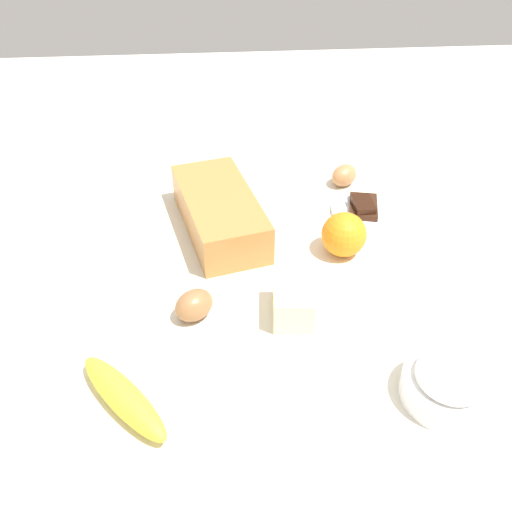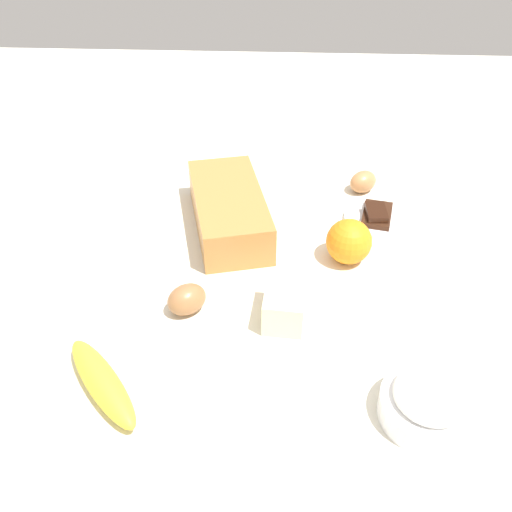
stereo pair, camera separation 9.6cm
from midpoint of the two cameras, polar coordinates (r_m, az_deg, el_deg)
ground_plane at (r=0.99m, az=-2.77°, el=-2.36°), size 2.40×2.40×0.02m
loaf_pan at (r=1.08m, az=-6.40°, el=4.53°), size 0.30×0.19×0.08m
flour_bowl at (r=0.81m, az=16.22°, el=-12.87°), size 0.13×0.13×0.06m
banana at (r=0.81m, az=-17.09°, el=-14.07°), size 0.17×0.16×0.04m
orange_fruit at (r=1.01m, az=6.50°, el=2.13°), size 0.08×0.08×0.08m
butter_block at (r=0.89m, az=0.79°, el=-4.95°), size 0.10×0.07×0.06m
egg_near_butter at (r=1.23m, az=6.98°, el=8.29°), size 0.08×0.08×0.05m
egg_beside_bowl at (r=0.90m, az=-9.55°, el=-5.21°), size 0.08×0.08×0.05m
chocolate_plate at (r=1.15m, az=8.75°, el=4.78°), size 0.13×0.13×0.03m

